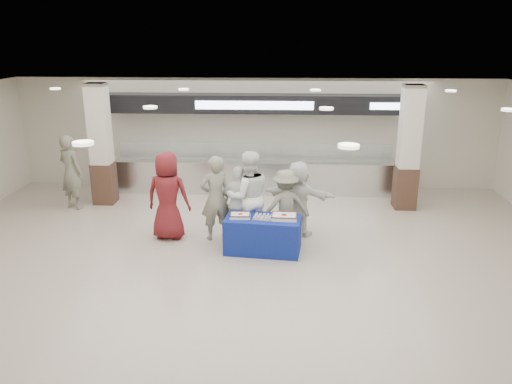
# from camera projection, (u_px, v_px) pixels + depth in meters

# --- Properties ---
(ground) EXTENTS (14.00, 14.00, 0.00)m
(ground) POSITION_uv_depth(u_px,v_px,m) (239.00, 277.00, 9.40)
(ground) COLOR #BEB2A2
(ground) RESTS_ON ground
(serving_line) EXTENTS (8.70, 0.85, 2.80)m
(serving_line) POSITION_uv_depth(u_px,v_px,m) (255.00, 153.00, 14.20)
(serving_line) COLOR silver
(serving_line) RESTS_ON ground
(column_left) EXTENTS (0.55, 0.55, 3.20)m
(column_left) POSITION_uv_depth(u_px,v_px,m) (101.00, 147.00, 13.14)
(column_left) COLOR #3A241A
(column_left) RESTS_ON ground
(column_right) EXTENTS (0.55, 0.55, 3.20)m
(column_right) POSITION_uv_depth(u_px,v_px,m) (408.00, 151.00, 12.74)
(column_right) COLOR #3A241A
(column_right) RESTS_ON ground
(display_table) EXTENTS (1.63, 0.95, 0.75)m
(display_table) POSITION_uv_depth(u_px,v_px,m) (263.00, 235.00, 10.40)
(display_table) COLOR navy
(display_table) RESTS_ON ground
(sheet_cake_left) EXTENTS (0.43, 0.34, 0.09)m
(sheet_cake_left) POSITION_uv_depth(u_px,v_px,m) (240.00, 215.00, 10.31)
(sheet_cake_left) COLOR white
(sheet_cake_left) RESTS_ON display_table
(sheet_cake_right) EXTENTS (0.53, 0.42, 0.11)m
(sheet_cake_right) POSITION_uv_depth(u_px,v_px,m) (284.00, 216.00, 10.22)
(sheet_cake_right) COLOR white
(sheet_cake_right) RESTS_ON display_table
(cupcake_tray) EXTENTS (0.44, 0.36, 0.07)m
(cupcake_tray) POSITION_uv_depth(u_px,v_px,m) (263.00, 217.00, 10.24)
(cupcake_tray) COLOR #BABABF
(cupcake_tray) RESTS_ON display_table
(civilian_maroon) EXTENTS (1.03, 0.74, 1.97)m
(civilian_maroon) POSITION_uv_depth(u_px,v_px,m) (168.00, 196.00, 10.93)
(civilian_maroon) COLOR maroon
(civilian_maroon) RESTS_ON ground
(soldier_a) EXTENTS (0.82, 0.69, 1.90)m
(soldier_a) POSITION_uv_depth(u_px,v_px,m) (216.00, 198.00, 10.89)
(soldier_a) COLOR slate
(soldier_a) RESTS_ON ground
(chef_tall) EXTENTS (1.16, 1.01, 2.01)m
(chef_tall) POSITION_uv_depth(u_px,v_px,m) (248.00, 196.00, 10.84)
(chef_tall) COLOR white
(chef_tall) RESTS_ON ground
(chef_short) EXTENTS (1.06, 0.75, 1.66)m
(chef_short) POSITION_uv_depth(u_px,v_px,m) (239.00, 204.00, 10.90)
(chef_short) COLOR white
(chef_short) RESTS_ON ground
(soldier_b) EXTENTS (1.17, 0.90, 1.61)m
(soldier_b) POSITION_uv_depth(u_px,v_px,m) (285.00, 206.00, 10.86)
(soldier_b) COLOR slate
(soldier_b) RESTS_ON ground
(civilian_white) EXTENTS (1.68, 0.91, 1.73)m
(civilian_white) POSITION_uv_depth(u_px,v_px,m) (298.00, 198.00, 11.15)
(civilian_white) COLOR white
(civilian_white) RESTS_ON ground
(soldier_bg) EXTENTS (0.85, 0.74, 1.96)m
(soldier_bg) POSITION_uv_depth(u_px,v_px,m) (71.00, 172.00, 12.89)
(soldier_bg) COLOR slate
(soldier_bg) RESTS_ON ground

